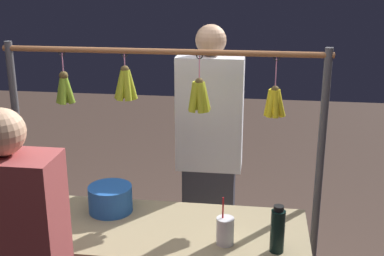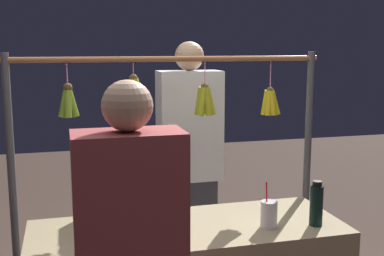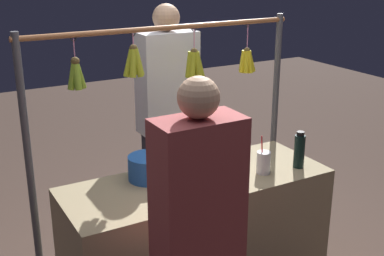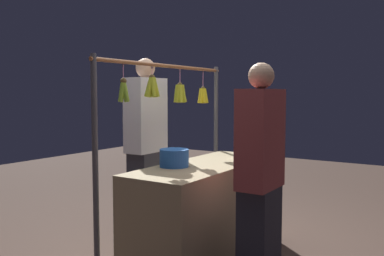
{
  "view_description": "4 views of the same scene",
  "coord_description": "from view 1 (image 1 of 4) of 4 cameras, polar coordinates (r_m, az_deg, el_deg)",
  "views": [
    {
      "loc": [
        -0.54,
        2.33,
        2.13
      ],
      "look_at": [
        -0.22,
        0.0,
        1.38
      ],
      "focal_mm": 47.89,
      "sensor_mm": 36.0,
      "label": 1
    },
    {
      "loc": [
        0.6,
        2.33,
        1.75
      ],
      "look_at": [
        -0.02,
        0.0,
        1.35
      ],
      "focal_mm": 45.67,
      "sensor_mm": 36.0,
      "label": 2
    },
    {
      "loc": [
        1.39,
        2.41,
        2.1
      ],
      "look_at": [
        0.04,
        0.0,
        1.16
      ],
      "focal_mm": 47.69,
      "sensor_mm": 36.0,
      "label": 3
    },
    {
      "loc": [
        3.05,
        1.84,
        1.42
      ],
      "look_at": [
        0.21,
        0.0,
        1.15
      ],
      "focal_mm": 39.3,
      "sensor_mm": 36.0,
      "label": 4
    }
  ],
  "objects": [
    {
      "name": "display_rack",
      "position": [
        2.93,
        -2.99,
        -0.64
      ],
      "size": [
        1.83,
        0.13,
        1.72
      ],
      "color": "#4C4C51",
      "rests_on": "ground"
    },
    {
      "name": "water_bottle",
      "position": [
        2.48,
        9.51,
        -11.14
      ],
      "size": [
        0.07,
        0.07,
        0.24
      ],
      "color": "black",
      "rests_on": "market_counter"
    },
    {
      "name": "blue_bucket",
      "position": [
        2.87,
        -9.07,
        -7.79
      ],
      "size": [
        0.24,
        0.24,
        0.15
      ],
      "primitive_type": "cylinder",
      "color": "blue",
      "rests_on": "market_counter"
    },
    {
      "name": "drink_cup",
      "position": [
        2.53,
        3.7,
        -11.36
      ],
      "size": [
        0.09,
        0.09,
        0.24
      ],
      "color": "silver",
      "rests_on": "market_counter"
    },
    {
      "name": "vendor_person",
      "position": [
        3.41,
        1.96,
        -3.74
      ],
      "size": [
        0.42,
        0.23,
        1.78
      ],
      "color": "#2D2D38",
      "rests_on": "ground"
    }
  ]
}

